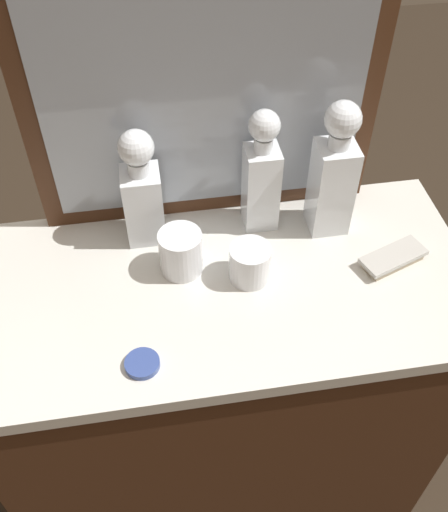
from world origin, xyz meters
TOP-DOWN VIEW (x-y plane):
  - ground_plane at (0.00, 0.00)m, footprint 6.00×6.00m
  - dresser at (0.00, 0.00)m, footprint 1.03×0.50m
  - dresser_mirror at (0.00, 0.23)m, footprint 0.72×0.03m
  - crystal_decanter_front at (-0.14, 0.17)m, footprint 0.08×0.08m
  - crystal_decanter_far_left at (0.11, 0.17)m, footprint 0.07×0.07m
  - crystal_decanter_left at (0.25, 0.14)m, footprint 0.08×0.08m
  - crystal_tumbler_front at (0.05, 0.01)m, footprint 0.08×0.08m
  - crystal_tumbler_far_right at (-0.08, 0.05)m, footprint 0.09×0.09m
  - silver_brush_far_left at (0.36, -0.00)m, footprint 0.15×0.10m
  - porcelain_dish at (-0.18, -0.17)m, footprint 0.06×0.06m

SIDE VIEW (x-z plane):
  - ground_plane at x=0.00m, z-range 0.00..0.00m
  - dresser at x=0.00m, z-range 0.00..0.84m
  - porcelain_dish at x=-0.18m, z-range 0.84..0.85m
  - silver_brush_far_left at x=0.36m, z-range 0.84..0.87m
  - crystal_tumbler_front at x=0.05m, z-range 0.84..0.92m
  - crystal_tumbler_far_right at x=-0.08m, z-range 0.84..0.93m
  - crystal_decanter_front at x=-0.14m, z-range 0.82..1.08m
  - crystal_decanter_far_left at x=0.11m, z-range 0.81..1.10m
  - crystal_decanter_left at x=0.25m, z-range 0.81..1.12m
  - dresser_mirror at x=0.00m, z-range 0.84..1.43m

